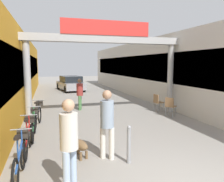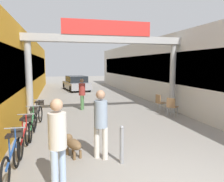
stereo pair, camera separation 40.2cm
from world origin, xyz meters
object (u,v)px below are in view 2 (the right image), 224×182
(dog_on_leash, at_px, (73,143))
(parked_car_silver, at_px, (76,83))
(pedestrian_companion, at_px, (58,138))
(cafe_chair_wood_nearer, at_px, (172,105))
(bicycle_green_third, at_px, (32,123))
(bicycle_black_farthest, at_px, (38,114))
(bicycle_red_second, at_px, (25,135))
(cafe_chair_wood_farther, at_px, (160,101))
(bollard_post_metal, at_px, (122,144))
(pedestrian_carrying_crate, at_px, (82,92))
(pedestrian_with_dog, at_px, (101,120))
(bicycle_blue_nearest, at_px, (13,156))

(dog_on_leash, bearing_deg, parked_car_silver, 84.93)
(pedestrian_companion, height_order, cafe_chair_wood_nearer, pedestrian_companion)
(bicycle_green_third, xyz_separation_m, bicycle_black_farthest, (0.07, 1.37, 0.00))
(bicycle_red_second, distance_m, bicycle_black_farthest, 2.65)
(dog_on_leash, relative_size, cafe_chair_wood_farther, 0.86)
(bicycle_green_third, relative_size, bollard_post_metal, 1.78)
(parked_car_silver, bearing_deg, cafe_chair_wood_farther, -72.04)
(dog_on_leash, xyz_separation_m, bicycle_red_second, (-1.28, 0.71, 0.10))
(pedestrian_carrying_crate, xyz_separation_m, bicycle_green_third, (-2.09, -3.89, -0.50))
(pedestrian_carrying_crate, bearing_deg, pedestrian_with_dog, -91.83)
(bicycle_red_second, distance_m, cafe_chair_wood_nearer, 6.43)
(pedestrian_carrying_crate, height_order, bollard_post_metal, pedestrian_carrying_crate)
(pedestrian_companion, xyz_separation_m, pedestrian_carrying_crate, (1.25, 7.38, -0.09))
(bicycle_blue_nearest, bearing_deg, bicycle_green_third, 87.29)
(pedestrian_with_dog, height_order, bicycle_green_third, pedestrian_with_dog)
(bicycle_red_second, bearing_deg, bollard_post_metal, -30.81)
(bicycle_red_second, xyz_separation_m, cafe_chair_wood_farther, (5.88, 3.59, 0.10))
(cafe_chair_wood_nearer, relative_size, cafe_chair_wood_farther, 1.00)
(pedestrian_carrying_crate, height_order, bicycle_black_farthest, pedestrian_carrying_crate)
(pedestrian_with_dog, distance_m, dog_on_leash, 1.03)
(dog_on_leash, xyz_separation_m, cafe_chair_wood_nearer, (4.66, 3.19, 0.20))
(pedestrian_carrying_crate, xyz_separation_m, parked_car_silver, (0.40, 8.66, -0.30))
(bollard_post_metal, height_order, cafe_chair_wood_farther, bollard_post_metal)
(pedestrian_with_dog, distance_m, bicycle_black_farthest, 4.15)
(parked_car_silver, bearing_deg, bicycle_black_farthest, -102.22)
(pedestrian_companion, bearing_deg, pedestrian_carrying_crate, 80.35)
(pedestrian_with_dog, relative_size, cafe_chair_wood_farther, 1.99)
(pedestrian_with_dog, xyz_separation_m, bicycle_blue_nearest, (-2.02, -0.36, -0.59))
(bollard_post_metal, bearing_deg, pedestrian_carrying_crate, 92.10)
(pedestrian_with_dog, distance_m, cafe_chair_wood_farther, 6.08)
(bicycle_green_third, bearing_deg, bicycle_blue_nearest, -92.71)
(dog_on_leash, distance_m, parked_car_silver, 14.59)
(pedestrian_with_dog, bearing_deg, bicycle_red_second, 152.11)
(pedestrian_with_dog, xyz_separation_m, bicycle_black_farthest, (-1.83, 3.68, -0.59))
(pedestrian_companion, xyz_separation_m, cafe_chair_wood_nearer, (5.02, 4.70, -0.49))
(pedestrian_with_dog, height_order, bicycle_blue_nearest, pedestrian_with_dog)
(pedestrian_carrying_crate, xyz_separation_m, cafe_chair_wood_nearer, (3.77, -2.68, -0.40))
(pedestrian_companion, distance_m, parked_car_silver, 16.13)
(bicycle_blue_nearest, xyz_separation_m, bicycle_black_farthest, (0.20, 4.05, 0.00))
(pedestrian_carrying_crate, distance_m, parked_car_silver, 8.68)
(cafe_chair_wood_farther, relative_size, parked_car_silver, 0.21)
(bollard_post_metal, bearing_deg, dog_on_leash, 147.33)
(bicycle_red_second, relative_size, bicycle_black_farthest, 1.01)
(pedestrian_with_dog, relative_size, bicycle_blue_nearest, 1.05)
(pedestrian_with_dog, relative_size, parked_car_silver, 0.42)
(dog_on_leash, distance_m, bicycle_black_farthest, 3.54)
(pedestrian_carrying_crate, bearing_deg, dog_on_leash, -98.64)
(bicycle_green_third, bearing_deg, bicycle_red_second, -93.31)
(bicycle_green_third, height_order, bollard_post_metal, bicycle_green_third)
(pedestrian_with_dog, distance_m, parked_car_silver, 14.88)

